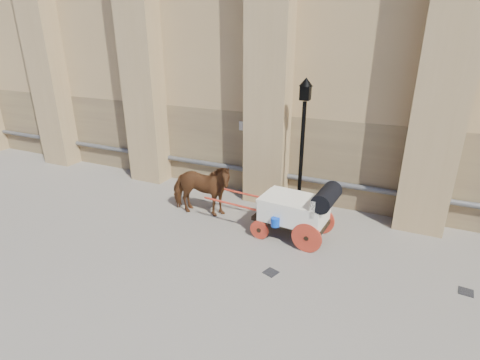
% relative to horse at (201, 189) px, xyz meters
% --- Properties ---
extents(ground, '(90.00, 90.00, 0.00)m').
position_rel_horse_xyz_m(ground, '(2.48, -1.58, -0.91)').
color(ground, '#6D645A').
rests_on(ground, ground).
extents(horse, '(2.27, 1.28, 1.82)m').
position_rel_horse_xyz_m(horse, '(0.00, 0.00, 0.00)').
color(horse, brown).
rests_on(horse, ground).
extents(carriage, '(4.05, 1.47, 1.74)m').
position_rel_horse_xyz_m(carriage, '(3.29, -0.14, 0.03)').
color(carriage, black).
rests_on(carriage, ground).
extents(street_lamp, '(0.41, 0.41, 4.40)m').
position_rel_horse_xyz_m(street_lamp, '(2.88, 1.38, 1.45)').
color(street_lamp, black).
rests_on(street_lamp, ground).
extents(drain_grate_near, '(0.41, 0.41, 0.01)m').
position_rel_horse_xyz_m(drain_grate_near, '(3.19, -2.07, -0.90)').
color(drain_grate_near, black).
rests_on(drain_grate_near, ground).
extents(drain_grate_far, '(0.35, 0.35, 0.01)m').
position_rel_horse_xyz_m(drain_grate_far, '(7.59, -0.89, -0.90)').
color(drain_grate_far, black).
rests_on(drain_grate_far, ground).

